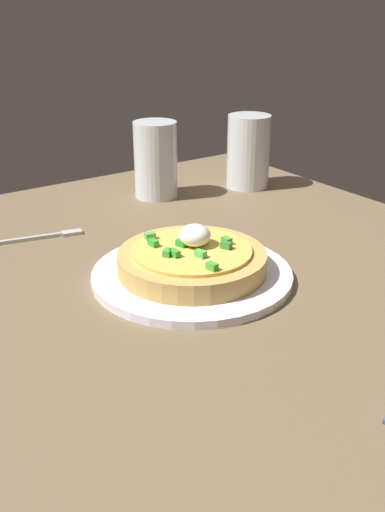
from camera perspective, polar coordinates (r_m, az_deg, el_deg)
dining_table at (r=73.59cm, az=2.11°, el=-2.63°), size 91.18×76.84×3.17cm
plate at (r=70.79cm, az=-0.00°, el=-1.86°), size 24.16×24.16×1.02cm
pizza at (r=69.98cm, az=0.01°, el=-0.35°), size 17.83×17.83×5.49cm
cup_near at (r=99.22cm, az=-3.58°, el=8.89°), size 7.21×7.21×12.58cm
cup_far at (r=104.90cm, az=5.42°, el=9.65°), size 7.45×7.45×12.60cm
fork at (r=85.34cm, az=-13.90°, el=1.88°), size 3.62×11.84×0.50cm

